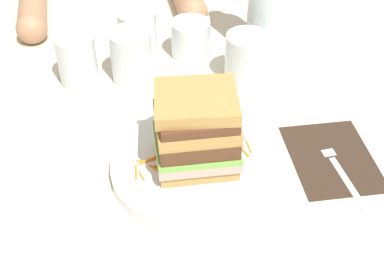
% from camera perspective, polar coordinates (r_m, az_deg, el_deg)
% --- Properties ---
extents(ground_plane, '(3.00, 3.00, 0.00)m').
position_cam_1_polar(ground_plane, '(0.80, 1.83, -4.67)').
color(ground_plane, beige).
extents(main_plate, '(0.26, 0.26, 0.02)m').
position_cam_1_polar(main_plate, '(0.79, 0.43, -4.06)').
color(main_plate, white).
rests_on(main_plate, ground_plane).
extents(sandwich, '(0.13, 0.12, 0.12)m').
position_cam_1_polar(sandwich, '(0.75, 0.46, -0.34)').
color(sandwich, tan).
rests_on(sandwich, main_plate).
extents(carrot_shred_0, '(0.01, 0.02, 0.00)m').
position_cam_1_polar(carrot_shred_0, '(0.77, -5.47, -5.22)').
color(carrot_shred_0, orange).
rests_on(carrot_shred_0, main_plate).
extents(carrot_shred_1, '(0.01, 0.03, 0.00)m').
position_cam_1_polar(carrot_shred_1, '(0.78, -6.12, -4.59)').
color(carrot_shred_1, orange).
rests_on(carrot_shred_1, main_plate).
extents(carrot_shred_2, '(0.03, 0.01, 0.00)m').
position_cam_1_polar(carrot_shred_2, '(0.79, -4.81, -3.50)').
color(carrot_shred_2, orange).
rests_on(carrot_shred_2, main_plate).
extents(carrot_shred_3, '(0.02, 0.02, 0.00)m').
position_cam_1_polar(carrot_shred_3, '(0.77, -3.83, -4.72)').
color(carrot_shred_3, orange).
rests_on(carrot_shred_3, main_plate).
extents(carrot_shred_4, '(0.02, 0.01, 0.00)m').
position_cam_1_polar(carrot_shred_4, '(0.78, -3.75, -4.13)').
color(carrot_shred_4, orange).
rests_on(carrot_shred_4, main_plate).
extents(carrot_shred_5, '(0.03, 0.00, 0.00)m').
position_cam_1_polar(carrot_shred_5, '(0.79, -5.10, -3.51)').
color(carrot_shred_5, orange).
rests_on(carrot_shred_5, main_plate).
extents(carrot_shred_6, '(0.01, 0.02, 0.00)m').
position_cam_1_polar(carrot_shred_6, '(0.80, 5.76, -2.62)').
color(carrot_shred_6, orange).
rests_on(carrot_shred_6, main_plate).
extents(carrot_shred_7, '(0.01, 0.03, 0.00)m').
position_cam_1_polar(carrot_shred_7, '(0.80, 4.99, -2.61)').
color(carrot_shred_7, orange).
rests_on(carrot_shred_7, main_plate).
extents(carrot_shred_8, '(0.00, 0.03, 0.00)m').
position_cam_1_polar(carrot_shred_8, '(0.81, 6.15, -1.96)').
color(carrot_shred_8, orange).
rests_on(carrot_shred_8, main_plate).
extents(carrot_shred_9, '(0.01, 0.03, 0.00)m').
position_cam_1_polar(carrot_shred_9, '(0.79, 4.88, -3.29)').
color(carrot_shred_9, orange).
rests_on(carrot_shred_9, main_plate).
extents(carrot_shred_10, '(0.02, 0.02, 0.00)m').
position_cam_1_polar(carrot_shred_10, '(0.81, 5.05, -2.36)').
color(carrot_shred_10, orange).
rests_on(carrot_shred_10, main_plate).
extents(napkin_dark, '(0.13, 0.17, 0.00)m').
position_cam_1_polar(napkin_dark, '(0.85, 14.90, -3.12)').
color(napkin_dark, '#38281E').
rests_on(napkin_dark, ground_plane).
extents(fork, '(0.02, 0.17, 0.00)m').
position_cam_1_polar(fork, '(0.83, 15.59, -3.99)').
color(fork, silver).
rests_on(fork, napkin_dark).
extents(knife, '(0.03, 0.20, 0.00)m').
position_cam_1_polar(knife, '(0.78, -11.76, -6.75)').
color(knife, silver).
rests_on(knife, ground_plane).
extents(juice_glass, '(0.08, 0.08, 0.09)m').
position_cam_1_polar(juice_glass, '(0.96, 5.84, 7.24)').
color(juice_glass, white).
rests_on(juice_glass, ground_plane).
extents(empty_tumbler_0, '(0.07, 0.07, 0.10)m').
position_cam_1_polar(empty_tumbler_0, '(0.96, -6.59, 7.70)').
color(empty_tumbler_0, silver).
rests_on(empty_tumbler_0, ground_plane).
extents(empty_tumbler_1, '(0.08, 0.08, 0.09)m').
position_cam_1_polar(empty_tumbler_1, '(1.04, -5.89, 10.22)').
color(empty_tumbler_1, silver).
rests_on(empty_tumbler_1, ground_plane).
extents(empty_tumbler_2, '(0.07, 0.07, 0.07)m').
position_cam_1_polar(empty_tumbler_2, '(1.03, -0.15, 9.61)').
color(empty_tumbler_2, silver).
rests_on(empty_tumbler_2, ground_plane).
extents(empty_tumbler_3, '(0.07, 0.07, 0.09)m').
position_cam_1_polar(empty_tumbler_3, '(0.97, -12.34, 7.24)').
color(empty_tumbler_3, silver).
rests_on(empty_tumbler_3, ground_plane).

